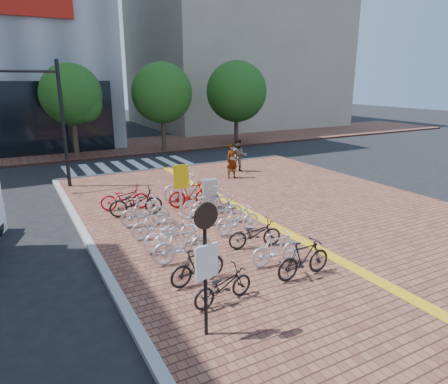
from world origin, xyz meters
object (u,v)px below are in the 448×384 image
bike_9 (277,249)px  utility_box (210,194)px  bike_1 (198,265)px  yellow_sign (181,182)px  bike_0 (223,286)px  bike_10 (255,234)px  bike_7 (125,198)px  bike_15 (184,187)px  traffic_light_pole (28,101)px  bike_3 (171,233)px  bike_13 (207,202)px  pedestrian_a (232,161)px  bike_5 (145,212)px  bike_12 (216,210)px  bike_14 (190,194)px  bike_8 (304,259)px  pedestrian_b (239,156)px  notice_sign (206,254)px  bike_11 (238,219)px  bike_6 (136,202)px  bike_2 (183,244)px  bike_4 (155,224)px

bike_9 → utility_box: (0.64, 5.39, 0.12)m
bike_1 → yellow_sign: size_ratio=0.78×
bike_0 → bike_10: (2.34, 2.30, 0.02)m
bike_7 → bike_15: size_ratio=0.98×
bike_1 → traffic_light_pole: traffic_light_pole is taller
bike_3 → bike_13: 3.25m
bike_0 → traffic_light_pole: traffic_light_pole is taller
bike_0 → bike_13: size_ratio=0.81×
pedestrian_a → utility_box: (-3.28, -3.97, -0.30)m
bike_0 → bike_5: size_ratio=0.93×
bike_7 → bike_12: size_ratio=0.92×
bike_1 → bike_3: 2.37m
bike_15 → bike_14: bearing=170.5°
bike_8 → yellow_sign: yellow_sign is taller
bike_1 → utility_box: size_ratio=1.32×
bike_13 → traffic_light_pole: (-5.29, 6.93, 3.51)m
bike_5 → traffic_light_pole: bearing=28.8°
bike_8 → traffic_light_pole: 14.11m
pedestrian_b → traffic_light_pole: bearing=-162.6°
bike_5 → bike_3: bearing=-171.3°
utility_box → notice_sign: notice_sign is taller
bike_12 → pedestrian_b: (4.95, 6.78, 0.37)m
bike_12 → pedestrian_a: pedestrian_a is taller
bike_5 → bike_11: size_ratio=1.04×
bike_14 → pedestrian_a: 5.17m
bike_7 → pedestrian_b: 8.19m
bike_15 → bike_10: bearing=177.9°
yellow_sign → traffic_light_pole: size_ratio=0.35×
bike_10 → notice_sign: 4.75m
bike_6 → bike_8: bike_6 is taller
bike_2 → notice_sign: 3.67m
bike_9 → yellow_sign: (-0.82, 4.82, 0.92)m
bike_15 → yellow_sign: 2.49m
bike_11 → yellow_sign: bearing=24.1°
bike_4 → bike_12: bearing=-84.4°
bike_15 → utility_box: bearing=-165.2°
bike_11 → bike_14: (-0.19, 3.43, 0.04)m
bike_2 → bike_13: 4.10m
bike_3 → traffic_light_pole: 10.30m
bike_2 → utility_box: 4.89m
bike_0 → bike_11: bike_11 is taller
bike_3 → pedestrian_b: (7.12, 7.97, 0.42)m
utility_box → yellow_sign: bearing=-158.7°
bike_3 → bike_15: bike_15 is taller
bike_12 → bike_15: size_ratio=1.06×
bike_1 → pedestrian_b: bearing=-42.0°
bike_10 → yellow_sign: (-0.94, 3.52, 0.96)m
bike_6 → yellow_sign: yellow_sign is taller
bike_0 → bike_9: (2.22, 1.00, 0.06)m
bike_6 → bike_13: size_ratio=1.01×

